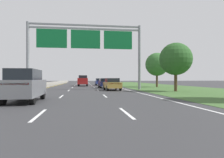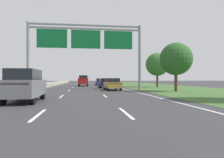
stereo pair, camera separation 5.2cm
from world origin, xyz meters
name	(u,v)px [view 1 (the left image)]	position (x,y,z in m)	size (l,w,h in m)	color
ground_plane	(83,88)	(0.00, 35.00, 0.00)	(220.00, 220.00, 0.00)	#333335
lane_striping	(83,88)	(0.00, 34.54, 0.00)	(11.96, 106.00, 0.01)	white
grass_verge_right	(166,87)	(13.95, 35.00, 0.01)	(14.00, 110.00, 0.02)	#3D602D
median_barrier_concrete	(41,86)	(-6.60, 35.00, 0.35)	(0.60, 110.00, 0.85)	#99968E
overhead_sign_gantry	(86,43)	(0.30, 29.11, 6.29)	(15.06, 0.42, 8.82)	gray
pickup_truck_red	(83,81)	(-0.07, 44.58, 1.07)	(2.10, 5.44, 2.20)	maroon
car_grey_left_lane_suv	(25,85)	(-3.77, 15.69, 1.10)	(1.94, 4.71, 2.11)	slate
car_blue_right_lane_sedan	(99,82)	(3.66, 48.81, 0.82)	(1.83, 4.40, 1.57)	navy
car_navy_right_lane_sedan	(105,83)	(3.45, 35.01, 0.82)	(1.88, 4.43, 1.57)	#161E47
car_gold_right_lane_sedan	(112,84)	(3.71, 28.28, 0.82)	(1.95, 4.45, 1.57)	#A38438
roadside_tree_mid	(176,59)	(10.77, 24.60, 3.81)	(3.82, 3.82, 5.74)	#4C3823
roadside_tree_far	(157,64)	(13.02, 36.93, 4.05)	(4.12, 4.12, 6.13)	#4C3823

